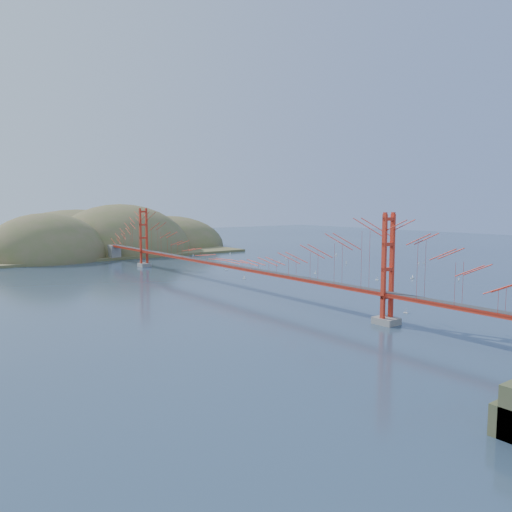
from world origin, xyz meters
TOP-DOWN VIEW (x-y plane):
  - ground at (0.00, 0.00)m, footprint 320.00×320.00m
  - bridge at (0.00, 0.18)m, footprint 2.20×94.40m
  - far_headlands at (2.21, 68.52)m, footprint 84.00×58.00m
  - sailboat_2 at (29.32, -12.17)m, footprint 0.69×0.69m
  - sailboat_15 at (27.48, 40.01)m, footprint 0.42×0.51m
  - sailboat_16 at (10.24, 15.79)m, footprint 0.59×0.59m
  - sailboat_12 at (18.04, 42.00)m, footprint 0.59×0.53m
  - sailboat_13 at (33.89, -17.86)m, footprint 0.55×0.55m
  - sailboat_9 at (36.24, 9.19)m, footprint 0.71×0.71m
  - sailboat_11 at (49.44, -0.61)m, footprint 0.52×0.52m
  - sailboat_7 at (31.40, 23.16)m, footprint 0.58×0.50m
  - sailboat_3 at (6.40, 4.51)m, footprint 0.54×0.47m
  - sailboat_8 at (34.87, 25.00)m, footprint 0.53×0.53m
  - sailboat_17 at (46.06, 21.65)m, footprint 0.64×0.61m
  - sailboat_14 at (23.27, -9.63)m, footprint 0.47×0.58m
  - sailboat_5 at (49.19, 8.67)m, footprint 0.49×0.51m
  - sailboat_4 at (25.52, 18.50)m, footprint 0.61×0.61m
  - sailboat_0 at (20.46, 2.04)m, footprint 0.43×0.53m
  - sailboat_10 at (6.06, -27.99)m, footprint 0.48×0.55m
  - sailboat_1 at (15.23, 11.95)m, footprint 0.57×0.57m
  - sailboat_extra_0 at (47.39, -0.71)m, footprint 0.61×0.61m

SIDE VIEW (x-z plane):
  - ground at x=0.00m, z-range 0.00..0.00m
  - far_headlands at x=2.21m, z-range -12.50..12.50m
  - sailboat_8 at x=34.87m, z-range -0.14..0.41m
  - sailboat_5 at x=49.19m, z-range -0.15..0.42m
  - sailboat_11 at x=49.44m, z-range -0.16..0.43m
  - sailboat_15 at x=27.48m, z-range -0.16..0.44m
  - sailboat_3 at x=6.40m, z-range -0.16..0.45m
  - sailboat_13 at x=33.89m, z-range -0.17..0.45m
  - sailboat_10 at x=6.06m, z-range -0.17..0.45m
  - sailboat_16 at x=10.24m, z-range -0.17..0.46m
  - sailboat_1 at x=15.23m, z-range -0.17..0.46m
  - sailboat_0 at x=20.46m, z-range -0.17..0.46m
  - sailboat_4 at x=25.52m, z-range -0.17..0.47m
  - sailboat_12 at x=18.04m, z-range -0.18..0.48m
  - sailboat_7 at x=31.40m, z-range -0.18..0.48m
  - sailboat_14 at x=23.27m, z-range -0.19..0.49m
  - sailboat_extra_0 at x=47.39m, z-range -0.19..0.50m
  - sailboat_17 at x=46.06m, z-range -0.21..0.52m
  - sailboat_2 at x=29.32m, z-range -0.21..0.53m
  - sailboat_9 at x=36.24m, z-range -0.21..0.53m
  - bridge at x=0.00m, z-range 1.01..13.01m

